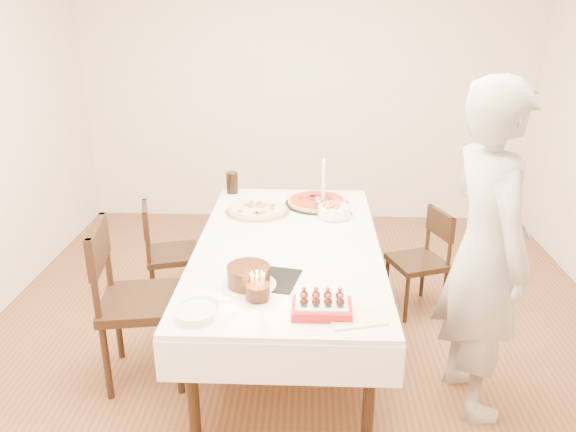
{
  "coord_description": "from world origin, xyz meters",
  "views": [
    {
      "loc": [
        0.04,
        -3.17,
        2.17
      ],
      "look_at": [
        -0.09,
        0.05,
        0.93
      ],
      "focal_mm": 35.0,
      "sensor_mm": 36.0,
      "label": 1
    }
  ],
  "objects_px": {
    "cola_glass": "(232,183)",
    "chair_left_savory": "(173,254)",
    "chair_left_dessert": "(143,302)",
    "layer_cake": "(249,276)",
    "birthday_cake": "(258,285)",
    "pasta_bowl": "(334,211)",
    "dining_table": "(288,296)",
    "person": "(485,253)",
    "pizza_white": "(258,210)",
    "taper_candle": "(323,184)",
    "pizza_pepperoni": "(317,202)",
    "chair_right_savory": "(417,262)",
    "strawberry_box": "(322,307)"
  },
  "relations": [
    {
      "from": "cola_glass",
      "to": "chair_left_savory",
      "type": "bearing_deg",
      "value": -133.47
    },
    {
      "from": "chair_left_dessert",
      "to": "cola_glass",
      "type": "distance_m",
      "value": 1.41
    },
    {
      "from": "layer_cake",
      "to": "birthday_cake",
      "type": "distance_m",
      "value": 0.15
    },
    {
      "from": "layer_cake",
      "to": "pasta_bowl",
      "type": "bearing_deg",
      "value": 64.78
    },
    {
      "from": "dining_table",
      "to": "person",
      "type": "height_order",
      "value": "person"
    },
    {
      "from": "pizza_white",
      "to": "dining_table",
      "type": "bearing_deg",
      "value": -65.69
    },
    {
      "from": "pizza_white",
      "to": "taper_candle",
      "type": "bearing_deg",
      "value": 11.03
    },
    {
      "from": "chair_left_savory",
      "to": "person",
      "type": "bearing_deg",
      "value": 135.78
    },
    {
      "from": "layer_cake",
      "to": "pizza_pepperoni",
      "type": "bearing_deg",
      "value": 73.98
    },
    {
      "from": "chair_left_savory",
      "to": "person",
      "type": "xyz_separation_m",
      "value": [
        1.95,
        -1.04,
        0.52
      ]
    },
    {
      "from": "chair_right_savory",
      "to": "cola_glass",
      "type": "relative_size",
      "value": 4.59
    },
    {
      "from": "pasta_bowl",
      "to": "pizza_pepperoni",
      "type": "bearing_deg",
      "value": 114.74
    },
    {
      "from": "pizza_white",
      "to": "cola_glass",
      "type": "height_order",
      "value": "cola_glass"
    },
    {
      "from": "person",
      "to": "cola_glass",
      "type": "distance_m",
      "value": 2.13
    },
    {
      "from": "person",
      "to": "chair_right_savory",
      "type": "bearing_deg",
      "value": -3.02
    },
    {
      "from": "chair_right_savory",
      "to": "chair_left_dessert",
      "type": "relative_size",
      "value": 0.76
    },
    {
      "from": "pasta_bowl",
      "to": "taper_candle",
      "type": "bearing_deg",
      "value": 115.91
    },
    {
      "from": "cola_glass",
      "to": "strawberry_box",
      "type": "distance_m",
      "value": 1.93
    },
    {
      "from": "person",
      "to": "taper_candle",
      "type": "bearing_deg",
      "value": 25.85
    },
    {
      "from": "chair_right_savory",
      "to": "birthday_cake",
      "type": "relative_size",
      "value": 5.73
    },
    {
      "from": "chair_left_dessert",
      "to": "layer_cake",
      "type": "height_order",
      "value": "chair_left_dessert"
    },
    {
      "from": "chair_right_savory",
      "to": "layer_cake",
      "type": "xyz_separation_m",
      "value": [
        -1.11,
        -1.09,
        0.42
      ]
    },
    {
      "from": "chair_left_dessert",
      "to": "pasta_bowl",
      "type": "xyz_separation_m",
      "value": [
        1.15,
        0.82,
        0.29
      ]
    },
    {
      "from": "taper_candle",
      "to": "pizza_white",
      "type": "bearing_deg",
      "value": -168.97
    },
    {
      "from": "pasta_bowl",
      "to": "taper_candle",
      "type": "distance_m",
      "value": 0.23
    },
    {
      "from": "taper_candle",
      "to": "strawberry_box",
      "type": "distance_m",
      "value": 1.48
    },
    {
      "from": "chair_left_dessert",
      "to": "cola_glass",
      "type": "xyz_separation_m",
      "value": [
        0.37,
        1.32,
        0.33
      ]
    },
    {
      "from": "pizza_white",
      "to": "pasta_bowl",
      "type": "relative_size",
      "value": 2.05
    },
    {
      "from": "chair_right_savory",
      "to": "pasta_bowl",
      "type": "relative_size",
      "value": 3.39
    },
    {
      "from": "taper_candle",
      "to": "birthday_cake",
      "type": "height_order",
      "value": "taper_candle"
    },
    {
      "from": "person",
      "to": "pasta_bowl",
      "type": "relative_size",
      "value": 8.14
    },
    {
      "from": "chair_left_dessert",
      "to": "dining_table",
      "type": "bearing_deg",
      "value": -166.66
    },
    {
      "from": "chair_right_savory",
      "to": "chair_left_dessert",
      "type": "xyz_separation_m",
      "value": [
        -1.77,
        -0.87,
        0.12
      ]
    },
    {
      "from": "dining_table",
      "to": "birthday_cake",
      "type": "relative_size",
      "value": 15.86
    },
    {
      "from": "strawberry_box",
      "to": "pasta_bowl",
      "type": "bearing_deg",
      "value": 85.28
    },
    {
      "from": "cola_glass",
      "to": "layer_cake",
      "type": "xyz_separation_m",
      "value": [
        0.29,
        -1.54,
        -0.03
      ]
    },
    {
      "from": "pasta_bowl",
      "to": "birthday_cake",
      "type": "height_order",
      "value": "birthday_cake"
    },
    {
      "from": "chair_right_savory",
      "to": "pizza_pepperoni",
      "type": "xyz_separation_m",
      "value": [
        -0.74,
        0.21,
        0.39
      ]
    },
    {
      "from": "chair_left_savory",
      "to": "pizza_white",
      "type": "xyz_separation_m",
      "value": [
        0.64,
        -0.01,
        0.37
      ]
    },
    {
      "from": "pasta_bowl",
      "to": "cola_glass",
      "type": "relative_size",
      "value": 1.36
    },
    {
      "from": "chair_left_savory",
      "to": "pizza_pepperoni",
      "type": "xyz_separation_m",
      "value": [
        1.07,
        0.18,
        0.37
      ]
    },
    {
      "from": "person",
      "to": "taper_candle",
      "type": "xyz_separation_m",
      "value": [
        -0.83,
        1.12,
        0.02
      ]
    },
    {
      "from": "taper_candle",
      "to": "layer_cake",
      "type": "xyz_separation_m",
      "value": [
        -0.42,
        -1.2,
        -0.14
      ]
    },
    {
      "from": "cola_glass",
      "to": "strawberry_box",
      "type": "height_order",
      "value": "cola_glass"
    },
    {
      "from": "pizza_white",
      "to": "cola_glass",
      "type": "relative_size",
      "value": 2.78
    },
    {
      "from": "dining_table",
      "to": "cola_glass",
      "type": "bearing_deg",
      "value": 116.4
    },
    {
      "from": "taper_candle",
      "to": "person",
      "type": "bearing_deg",
      "value": -53.4
    },
    {
      "from": "person",
      "to": "pizza_pepperoni",
      "type": "bearing_deg",
      "value": 24.88
    },
    {
      "from": "chair_left_dessert",
      "to": "pizza_white",
      "type": "xyz_separation_m",
      "value": [
        0.6,
        0.88,
        0.26
      ]
    },
    {
      "from": "chair_left_dessert",
      "to": "cola_glass",
      "type": "height_order",
      "value": "chair_left_dessert"
    }
  ]
}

